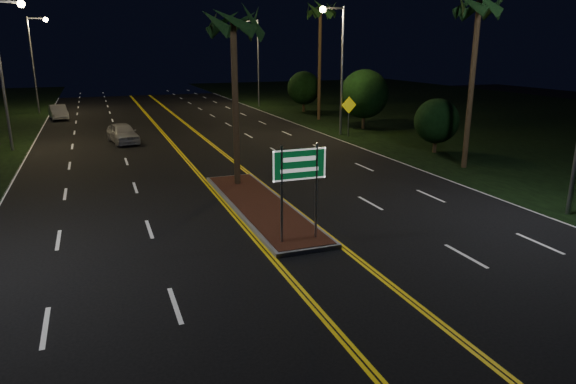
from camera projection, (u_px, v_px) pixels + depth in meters
name	position (u px, v px, depth m)	size (l,w,h in m)	color
ground	(336.00, 278.00, 14.50)	(120.00, 120.00, 0.00)	black
grass_right	(512.00, 118.00, 47.18)	(40.00, 110.00, 0.01)	black
median_island	(260.00, 206.00, 20.78)	(2.25, 10.25, 0.17)	gray
highway_sign	(299.00, 174.00, 16.36)	(1.80, 0.08, 3.20)	gray
streetlight_left_mid	(6.00, 58.00, 30.96)	(1.91, 0.44, 9.00)	gray
streetlight_left_far	(36.00, 54.00, 48.96)	(1.91, 0.44, 9.00)	gray
streetlight_right_mid	(338.00, 56.00, 36.36)	(1.91, 0.44, 9.00)	gray
streetlight_right_far	(255.00, 53.00, 54.36)	(1.91, 0.44, 9.00)	gray
palm_median	(233.00, 23.00, 21.96)	(2.40, 2.40, 8.30)	#382819
palm_right_near	(479.00, 7.00, 25.50)	(2.40, 2.40, 9.30)	#382819
palm_right_far	(320.00, 12.00, 43.35)	(2.40, 2.40, 10.30)	#382819
shrub_near	(437.00, 121.00, 31.15)	(2.70, 2.70, 3.30)	#382819
shrub_mid	(364.00, 94.00, 40.11)	(3.78, 3.78, 4.62)	#382819
shrub_far	(304.00, 88.00, 50.95)	(3.24, 3.24, 3.96)	#382819
car_near	(123.00, 131.00, 34.60)	(2.02, 4.72, 1.57)	silver
car_far	(58.00, 111.00, 46.05)	(1.89, 4.40, 1.47)	silver
warning_sign	(349.00, 110.00, 36.86)	(1.20, 0.11, 2.86)	gray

